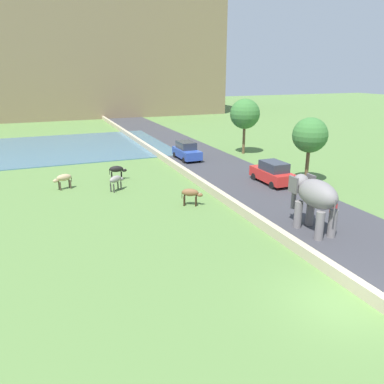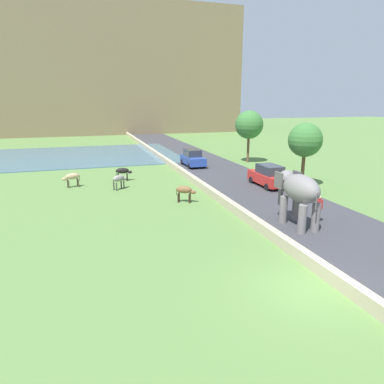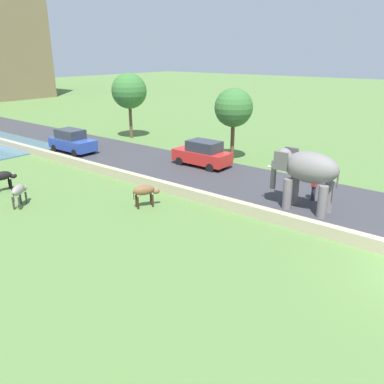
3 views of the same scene
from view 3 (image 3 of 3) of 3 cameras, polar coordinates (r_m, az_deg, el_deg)
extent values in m
cube|color=#38383D|center=(29.32, -8.91, 4.92)|extent=(7.00, 120.00, 0.06)
cube|color=tan|center=(25.41, -12.12, 2.99)|extent=(0.40, 110.00, 0.56)
ellipsoid|color=slate|center=(19.46, 16.91, 3.45)|extent=(1.44, 2.72, 1.50)
cylinder|color=slate|center=(19.83, 13.71, -0.33)|extent=(0.44, 0.44, 1.60)
cylinder|color=slate|center=(20.56, 14.69, 0.31)|extent=(0.44, 0.44, 1.60)
cylinder|color=slate|center=(19.25, 18.45, -1.42)|extent=(0.44, 0.44, 1.60)
cylinder|color=slate|center=(20.00, 19.27, -0.72)|extent=(0.44, 0.44, 1.60)
ellipsoid|color=slate|center=(19.93, 13.18, 4.72)|extent=(1.01, 0.92, 1.10)
cube|color=#575454|center=(19.34, 12.79, 4.41)|extent=(0.13, 0.70, 0.90)
cube|color=#575454|center=(20.40, 14.25, 5.08)|extent=(0.13, 0.70, 0.90)
cylinder|color=slate|center=(20.36, 11.79, 2.54)|extent=(0.28, 0.28, 1.50)
cone|color=silver|center=(20.01, 11.77, 3.59)|extent=(0.13, 0.56, 0.17)
cone|color=silver|center=(20.40, 12.32, 3.85)|extent=(0.13, 0.56, 0.17)
cylinder|color=#575454|center=(19.16, 20.47, 1.70)|extent=(0.08, 0.08, 0.90)
cylinder|color=#33333D|center=(21.42, 17.27, -0.22)|extent=(0.22, 0.22, 0.85)
cube|color=#B73333|center=(21.20, 17.46, 1.57)|extent=(0.36, 0.22, 0.56)
sphere|color=tan|center=(21.09, 17.57, 2.57)|extent=(0.22, 0.22, 0.22)
cube|color=#2D4CA8|center=(31.89, -16.99, 6.73)|extent=(1.71, 4.01, 0.80)
cube|color=#2D333D|center=(31.91, -17.33, 8.08)|extent=(1.45, 2.20, 0.70)
cylinder|color=black|center=(31.41, -14.33, 6.04)|extent=(0.18, 0.60, 0.60)
cylinder|color=black|center=(30.49, -16.73, 5.41)|extent=(0.18, 0.60, 0.60)
cylinder|color=black|center=(33.47, -17.09, 6.60)|extent=(0.18, 0.60, 0.60)
cylinder|color=black|center=(32.61, -19.40, 6.02)|extent=(0.18, 0.60, 0.60)
cube|color=red|center=(26.76, 1.43, 5.21)|extent=(1.72, 4.01, 0.80)
cube|color=#2D333D|center=(26.46, 1.79, 6.71)|extent=(1.45, 2.21, 0.70)
cylinder|color=black|center=(27.03, -1.82, 4.48)|extent=(0.18, 0.60, 0.60)
cylinder|color=black|center=(28.24, 0.30, 5.15)|extent=(0.18, 0.60, 0.60)
cylinder|color=black|center=(25.50, 2.67, 3.52)|extent=(0.18, 0.60, 0.60)
cylinder|color=black|center=(26.78, 4.69, 4.27)|extent=(0.18, 0.60, 0.60)
ellipsoid|color=gray|center=(21.43, -24.00, 0.28)|extent=(1.15, 1.01, 0.50)
cylinder|color=#373533|center=(22.00, -23.74, -0.79)|extent=(0.10, 0.10, 0.65)
cylinder|color=#373533|center=(21.87, -23.01, -0.81)|extent=(0.10, 0.10, 0.65)
cylinder|color=#373533|center=(21.36, -24.59, -1.51)|extent=(0.10, 0.10, 0.65)
cylinder|color=#373533|center=(21.22, -23.85, -1.54)|extent=(0.10, 0.10, 0.65)
ellipsoid|color=gray|center=(22.01, -23.26, 0.46)|extent=(0.46, 0.43, 0.26)
cone|color=beige|center=(22.00, -23.53, 0.88)|extent=(0.04, 0.04, 0.12)
cone|color=beige|center=(21.92, -23.11, 0.88)|extent=(0.04, 0.04, 0.12)
cylinder|color=#373533|center=(21.04, -24.54, -0.72)|extent=(0.04, 0.04, 0.45)
ellipsoid|color=black|center=(24.26, -26.01, 2.12)|extent=(1.15, 0.57, 0.50)
cylinder|color=black|center=(24.67, -25.10, 1.13)|extent=(0.10, 0.10, 0.65)
cylinder|color=black|center=(24.39, -24.85, 0.96)|extent=(0.10, 0.10, 0.65)
ellipsoid|color=black|center=(24.49, -24.58, 2.12)|extent=(0.43, 0.29, 0.26)
cone|color=beige|center=(24.52, -24.71, 2.54)|extent=(0.04, 0.04, 0.12)
cone|color=beige|center=(24.36, -24.56, 2.46)|extent=(0.04, 0.04, 0.12)
ellipsoid|color=brown|center=(19.68, -7.01, 0.26)|extent=(1.18, 0.91, 0.50)
cylinder|color=#302014|center=(20.11, -6.02, -1.01)|extent=(0.10, 0.10, 0.65)
cylinder|color=#302014|center=(19.84, -5.75, -1.30)|extent=(0.10, 0.10, 0.65)
cylinder|color=#302014|center=(19.92, -8.13, -1.31)|extent=(0.10, 0.10, 0.65)
cylinder|color=#302014|center=(19.64, -7.89, -1.61)|extent=(0.10, 0.10, 0.65)
ellipsoid|color=brown|center=(19.90, -5.25, 0.09)|extent=(0.47, 0.40, 0.26)
cone|color=beige|center=(19.92, -5.34, 0.63)|extent=(0.04, 0.04, 0.12)
cone|color=beige|center=(19.76, -5.18, 0.47)|extent=(0.04, 0.04, 0.12)
cylinder|color=#302014|center=(19.61, -8.49, -0.50)|extent=(0.04, 0.04, 0.45)
cylinder|color=brown|center=(36.29, -8.92, 10.21)|extent=(0.28, 0.28, 3.10)
sphere|color=#387033|center=(35.96, -9.15, 14.35)|extent=(3.09, 3.09, 3.09)
cylinder|color=brown|center=(28.43, 5.91, 7.44)|extent=(0.28, 0.28, 2.81)
sphere|color=#387033|center=(28.03, 6.08, 12.13)|extent=(2.69, 2.69, 2.69)
camera|label=1|loc=(9.45, 103.09, 2.09)|focal=35.36mm
camera|label=2|loc=(10.84, 90.76, -3.44)|focal=32.47mm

